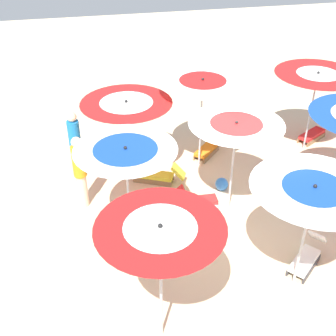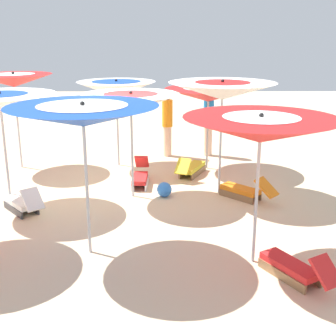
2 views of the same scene
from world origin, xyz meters
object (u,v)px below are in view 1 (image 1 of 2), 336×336
lounger_3 (307,257)px  beach_umbrella_6 (160,235)px  lounger_0 (208,147)px  beach_ball (222,184)px  beach_umbrella_8 (127,108)px  beachgoer_0 (75,144)px  beach_umbrella_2 (317,80)px  beach_umbrella_3 (313,195)px  lounger_1 (314,133)px  lounger_4 (195,200)px  beachgoer_1 (80,171)px  beach_umbrella_7 (126,157)px  beach_umbrella_4 (236,131)px  lounger_2 (157,175)px  beach_umbrella_5 (202,87)px

lounger_3 → beach_umbrella_6: bearing=-23.5°
lounger_0 → beach_ball: lounger_0 is taller
beach_umbrella_8 → lounger_3: bearing=127.7°
beach_umbrella_6 → beachgoer_0: 5.35m
beach_umbrella_2 → beach_umbrella_3: (2.48, 4.60, 0.04)m
lounger_1 → lounger_4: (4.31, 2.45, 0.01)m
beachgoer_1 → beach_umbrella_7: bearing=159.3°
beach_umbrella_4 → beach_umbrella_7: (2.43, 0.55, -0.01)m
lounger_0 → beach_umbrella_3: bearing=47.3°
lounger_1 → lounger_3: lounger_3 is taller
lounger_2 → beach_umbrella_3: bearing=141.4°
lounger_4 → beachgoer_0: (2.63, -1.83, 0.79)m
beach_umbrella_6 → beachgoer_1: (1.12, -3.89, -1.30)m
beach_umbrella_5 → beach_umbrella_7: (2.22, 2.46, -0.22)m
lounger_1 → beach_umbrella_6: bearing=14.2°
beach_ball → beach_umbrella_5: bearing=-78.4°
lounger_1 → lounger_0: bearing=-27.7°
beach_umbrella_4 → lounger_0: beach_umbrella_4 is taller
beach_umbrella_2 → beach_umbrella_5: beach_umbrella_5 is taller
beach_umbrella_6 → lounger_1: 8.36m
beach_umbrella_4 → beach_umbrella_5: size_ratio=0.92×
lounger_0 → beach_umbrella_7: bearing=2.5°
beach_umbrella_3 → lounger_2: 4.77m
lounger_1 → beach_ball: 3.95m
beach_umbrella_7 → lounger_2: size_ratio=1.72×
beach_umbrella_7 → lounger_0: bearing=-131.6°
beach_umbrella_3 → lounger_1: size_ratio=1.83×
lounger_0 → beachgoer_0: size_ratio=0.62×
beach_umbrella_7 → lounger_1: size_ratio=1.78×
lounger_4 → lounger_1: bearing=31.7°
beachgoer_0 → beachgoer_1: size_ratio=1.02×
lounger_4 → beach_umbrella_8: bearing=130.0°
beach_umbrella_3 → beachgoer_1: beach_umbrella_3 is taller
beach_umbrella_3 → beach_umbrella_7: 3.51m
lounger_2 → lounger_4: bearing=143.4°
beach_umbrella_6 → beach_ball: bearing=-121.1°
lounger_0 → lounger_1: lounger_1 is taller
beach_umbrella_5 → beachgoer_0: bearing=-0.8°
beach_umbrella_6 → lounger_4: 4.10m
beach_umbrella_5 → lounger_1: size_ratio=1.95×
beach_umbrella_8 → beach_umbrella_3: bearing=120.9°
lounger_0 → beachgoer_0: 3.74m
beach_umbrella_2 → lounger_3: 5.04m
lounger_0 → beach_umbrella_5: bearing=5.2°
lounger_0 → lounger_1: (-3.32, -0.16, -0.00)m
lounger_3 → beach_ball: bearing=-113.4°
lounger_2 → lounger_4: lounger_4 is taller
beach_umbrella_3 → beach_umbrella_2: bearing=-118.4°
beach_umbrella_7 → lounger_1: (-5.94, -3.12, -1.85)m
beach_umbrella_3 → lounger_2: size_ratio=1.77×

